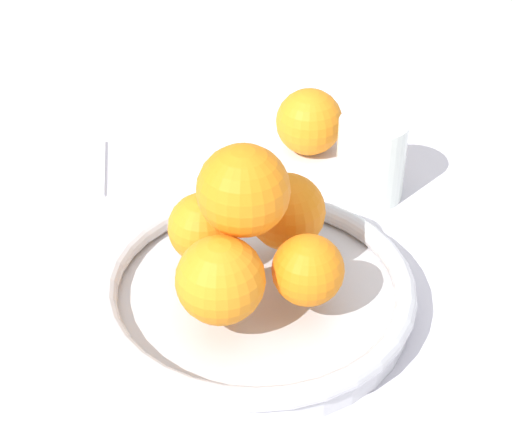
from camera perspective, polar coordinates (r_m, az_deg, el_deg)
The scene contains 6 objects.
ground_plane at distance 0.84m, azimuth 0.00°, elevation -6.15°, with size 4.00×4.00×0.00m, color silver.
fruit_bowl at distance 0.82m, azimuth 0.00°, elevation -5.13°, with size 0.31×0.31×0.04m.
orange_pile at distance 0.77m, azimuth -0.46°, elevation -0.58°, with size 0.16×0.17×0.14m.
stray_orange at distance 1.05m, azimuth 3.57°, elevation 6.32°, with size 0.08×0.08×0.08m, color orange.
drinking_glass at distance 0.97m, azimuth 7.67°, elevation 3.84°, with size 0.08×0.08×0.10m, color silver.
napkin_folded at distance 1.05m, azimuth -13.36°, elevation 3.06°, with size 0.12×0.12×0.01m, color white.
Camera 1 is at (0.12, 0.61, 0.56)m, focal length 60.00 mm.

